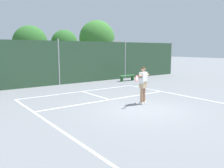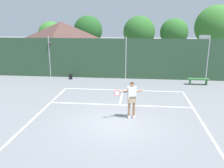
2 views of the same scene
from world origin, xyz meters
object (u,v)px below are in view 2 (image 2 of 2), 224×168
at_px(basketball_hoop, 203,50).
at_px(courtside_bench, 198,80).
at_px(tennis_ball, 163,104).
at_px(backpack_black, 71,77).
at_px(tennis_player, 132,97).

height_order(basketball_hoop, courtside_bench, basketball_hoop).
relative_size(tennis_ball, courtside_bench, 0.04).
distance_m(tennis_ball, backpack_black, 8.91).
xyz_separation_m(tennis_ball, backpack_black, (-7.00, 5.51, 0.16)).
bearing_deg(tennis_player, courtside_bench, 54.79).
xyz_separation_m(tennis_ball, courtside_bench, (3.10, 4.81, 0.33)).
height_order(tennis_player, courtside_bench, tennis_player).
bearing_deg(tennis_ball, backpack_black, 141.77).
bearing_deg(courtside_bench, basketball_hoop, 71.97).
bearing_deg(basketball_hoop, tennis_player, -121.05).
bearing_deg(tennis_player, basketball_hoop, 58.95).
height_order(basketball_hoop, backpack_black, basketball_hoop).
relative_size(basketball_hoop, backpack_black, 7.67).
height_order(basketball_hoop, tennis_ball, basketball_hoop).
distance_m(tennis_player, tennis_ball, 2.94).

